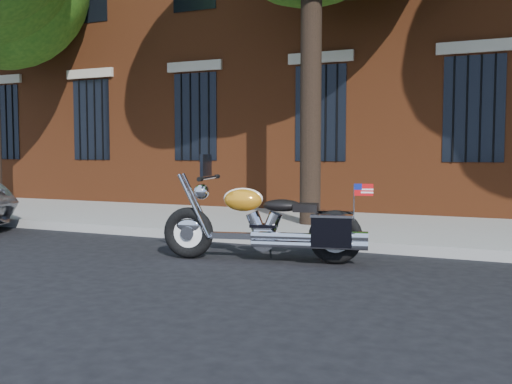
% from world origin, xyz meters
% --- Properties ---
extents(ground, '(120.00, 120.00, 0.00)m').
position_xyz_m(ground, '(0.00, 0.00, 0.00)').
color(ground, black).
rests_on(ground, ground).
extents(curb, '(40.00, 0.16, 0.15)m').
position_xyz_m(curb, '(0.00, 1.38, 0.07)').
color(curb, gray).
rests_on(curb, ground).
extents(sidewalk, '(40.00, 3.60, 0.15)m').
position_xyz_m(sidewalk, '(0.00, 3.26, 0.07)').
color(sidewalk, gray).
rests_on(sidewalk, ground).
extents(motorcycle, '(2.71, 1.11, 1.36)m').
position_xyz_m(motorcycle, '(0.89, 0.16, 0.46)').
color(motorcycle, black).
rests_on(motorcycle, ground).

